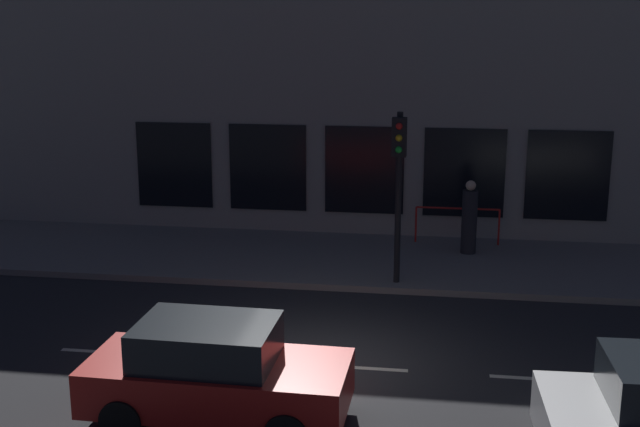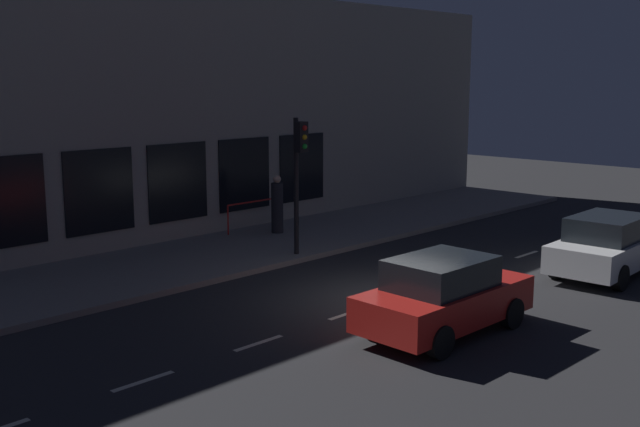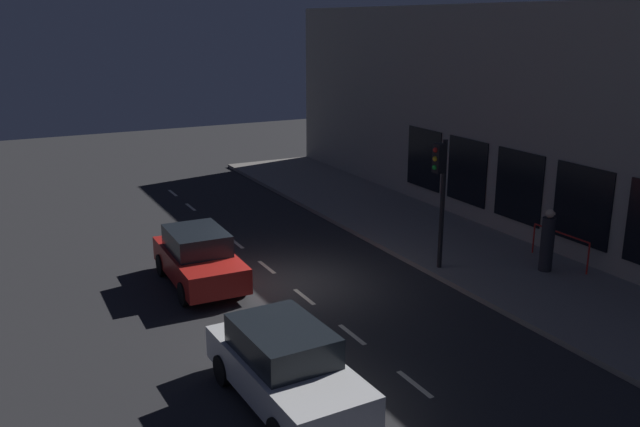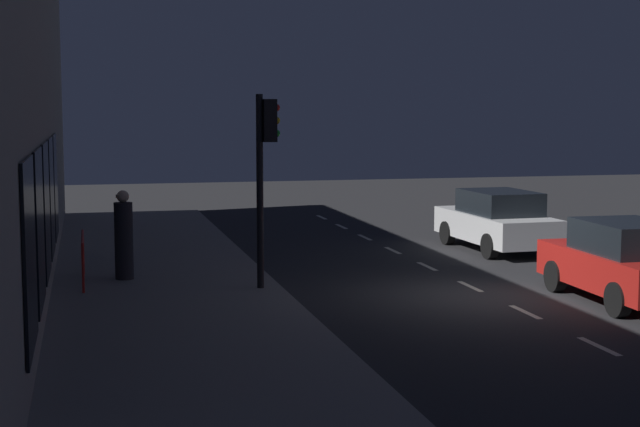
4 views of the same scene
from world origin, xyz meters
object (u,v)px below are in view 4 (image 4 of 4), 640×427
traffic_light (265,155)px  pedestrian_0 (124,238)px  parked_car_1 (497,221)px  parked_car_0 (624,262)px

traffic_light → pedestrian_0: (2.72, -1.66, -1.79)m
pedestrian_0 → parked_car_1: bearing=-48.1°
traffic_light → parked_car_0: (-6.56, 2.36, -2.02)m
traffic_light → parked_car_1: traffic_light is taller
traffic_light → parked_car_0: bearing=160.2°
parked_car_0 → parked_car_1: 6.81m
parked_car_0 → traffic_light: bearing=161.4°
parked_car_0 → pedestrian_0: (9.27, -4.03, 0.23)m
traffic_light → parked_car_1: bearing=-147.6°
pedestrian_0 → traffic_light: bearing=-95.6°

